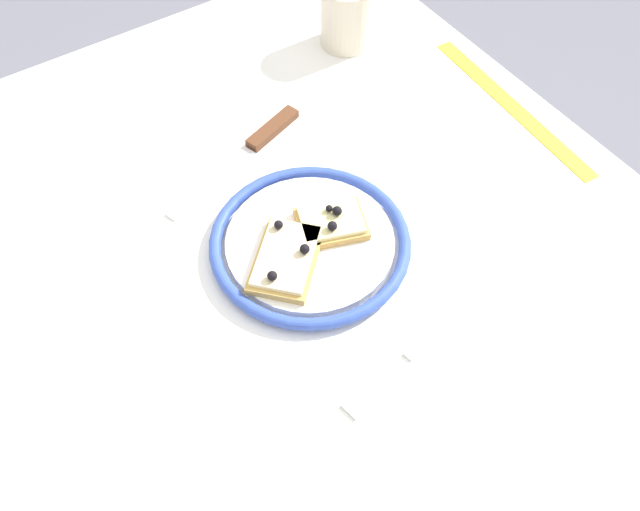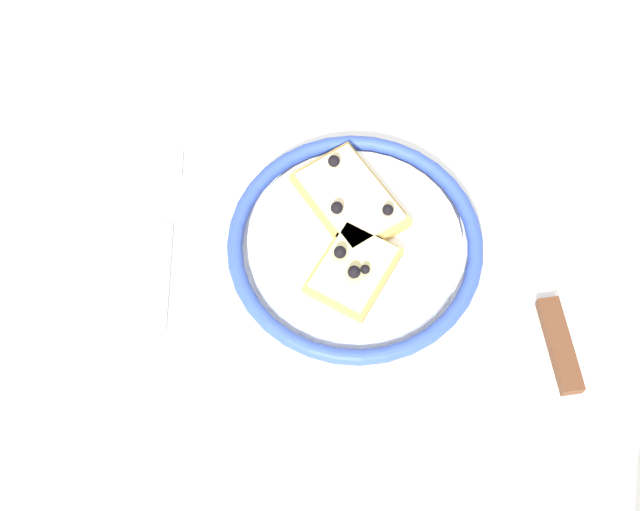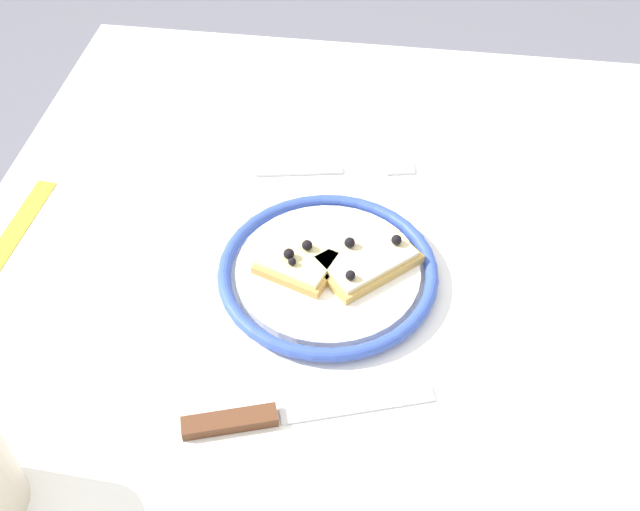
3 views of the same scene
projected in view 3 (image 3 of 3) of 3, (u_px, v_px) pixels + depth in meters
The scene contains 6 objects.
dining_table at pixel (368, 342), 0.92m from camera, with size 1.00×0.95×0.76m.
plate at pixel (328, 272), 0.86m from camera, with size 0.24×0.24×0.02m.
pizza_slice_near at pixel (298, 262), 0.85m from camera, with size 0.09×0.10×0.03m.
pizza_slice_far at pixel (366, 259), 0.85m from camera, with size 0.12×0.13×0.03m.
knife at pixel (264, 417), 0.74m from camera, with size 0.09×0.23×0.01m.
fork at pixel (337, 170), 0.99m from camera, with size 0.05×0.20×0.00m.
Camera 3 is at (0.56, 0.02, 1.40)m, focal length 44.01 mm.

